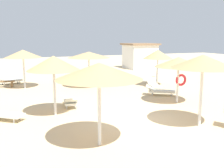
{
  "coord_description": "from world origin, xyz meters",
  "views": [
    {
      "loc": [
        -5.58,
        -10.06,
        3.76
      ],
      "look_at": [
        0.0,
        3.0,
        1.2
      ],
      "focal_mm": 41.93,
      "sensor_mm": 36.0,
      "label": 1
    }
  ],
  "objects_px": {
    "lounger_2": "(70,101)",
    "lounger_5": "(154,85)",
    "lounger_0": "(9,80)",
    "bench_1": "(102,74)",
    "bench_0": "(4,83)",
    "parasol_0": "(23,54)",
    "parasol_5": "(158,54)",
    "parasol_4": "(89,55)",
    "lounger_1": "(3,113)",
    "parasol_7": "(99,71)",
    "parasol_2": "(54,63)",
    "parasol_6": "(179,62)",
    "parasol_3": "(203,62)",
    "lounger_4": "(103,81)",
    "beach_cabana": "(140,56)",
    "lounger_6": "(160,91)"
  },
  "relations": [
    {
      "from": "bench_0",
      "to": "parasol_0",
      "type": "bearing_deg",
      "value": -33.92
    },
    {
      "from": "beach_cabana",
      "to": "parasol_4",
      "type": "bearing_deg",
      "value": -135.94
    },
    {
      "from": "bench_1",
      "to": "parasol_6",
      "type": "bearing_deg",
      "value": -85.96
    },
    {
      "from": "parasol_5",
      "to": "lounger_4",
      "type": "xyz_separation_m",
      "value": [
        -3.76,
        1.86,
        -2.12
      ]
    },
    {
      "from": "parasol_5",
      "to": "bench_0",
      "type": "distance_m",
      "value": 11.86
    },
    {
      "from": "bench_1",
      "to": "beach_cabana",
      "type": "height_order",
      "value": "beach_cabana"
    },
    {
      "from": "lounger_2",
      "to": "bench_0",
      "type": "distance_m",
      "value": 8.12
    },
    {
      "from": "parasol_6",
      "to": "lounger_2",
      "type": "relative_size",
      "value": 1.37
    },
    {
      "from": "parasol_7",
      "to": "bench_1",
      "type": "bearing_deg",
      "value": 68.72
    },
    {
      "from": "parasol_4",
      "to": "lounger_1",
      "type": "relative_size",
      "value": 1.73
    },
    {
      "from": "parasol_3",
      "to": "lounger_5",
      "type": "xyz_separation_m",
      "value": [
        2.57,
        7.72,
        -2.43
      ]
    },
    {
      "from": "lounger_0",
      "to": "lounger_1",
      "type": "xyz_separation_m",
      "value": [
        -0.59,
        -9.78,
        0.02
      ]
    },
    {
      "from": "parasol_0",
      "to": "lounger_2",
      "type": "distance_m",
      "value": 7.11
    },
    {
      "from": "parasol_5",
      "to": "lounger_4",
      "type": "relative_size",
      "value": 1.41
    },
    {
      "from": "parasol_4",
      "to": "bench_1",
      "type": "xyz_separation_m",
      "value": [
        2.47,
        3.72,
        -2.1
      ]
    },
    {
      "from": "parasol_0",
      "to": "parasol_4",
      "type": "relative_size",
      "value": 0.9
    },
    {
      "from": "parasol_0",
      "to": "parasol_2",
      "type": "height_order",
      "value": "parasol_2"
    },
    {
      "from": "parasol_7",
      "to": "lounger_0",
      "type": "height_order",
      "value": "parasol_7"
    },
    {
      "from": "parasol_2",
      "to": "parasol_4",
      "type": "relative_size",
      "value": 0.92
    },
    {
      "from": "parasol_0",
      "to": "lounger_4",
      "type": "distance_m",
      "value": 6.33
    },
    {
      "from": "lounger_4",
      "to": "lounger_5",
      "type": "height_order",
      "value": "lounger_5"
    },
    {
      "from": "parasol_0",
      "to": "parasol_7",
      "type": "distance_m",
      "value": 12.04
    },
    {
      "from": "parasol_7",
      "to": "lounger_5",
      "type": "bearing_deg",
      "value": 47.75
    },
    {
      "from": "lounger_0",
      "to": "beach_cabana",
      "type": "relative_size",
      "value": 0.54
    },
    {
      "from": "parasol_2",
      "to": "parasol_7",
      "type": "distance_m",
      "value": 4.33
    },
    {
      "from": "lounger_6",
      "to": "bench_0",
      "type": "height_order",
      "value": "lounger_6"
    },
    {
      "from": "lounger_4",
      "to": "beach_cabana",
      "type": "bearing_deg",
      "value": 47.29
    },
    {
      "from": "parasol_6",
      "to": "beach_cabana",
      "type": "height_order",
      "value": "beach_cabana"
    },
    {
      "from": "parasol_7",
      "to": "lounger_4",
      "type": "height_order",
      "value": "parasol_7"
    },
    {
      "from": "parasol_7",
      "to": "lounger_6",
      "type": "height_order",
      "value": "parasol_7"
    },
    {
      "from": "parasol_0",
      "to": "bench_0",
      "type": "relative_size",
      "value": 1.84
    },
    {
      "from": "lounger_0",
      "to": "bench_1",
      "type": "bearing_deg",
      "value": 0.53
    },
    {
      "from": "parasol_7",
      "to": "lounger_6",
      "type": "distance_m",
      "value": 9.02
    },
    {
      "from": "lounger_2",
      "to": "beach_cabana",
      "type": "bearing_deg",
      "value": 49.33
    },
    {
      "from": "parasol_5",
      "to": "lounger_5",
      "type": "relative_size",
      "value": 1.43
    },
    {
      "from": "lounger_2",
      "to": "lounger_5",
      "type": "bearing_deg",
      "value": 19.83
    },
    {
      "from": "parasol_4",
      "to": "parasol_7",
      "type": "distance_m",
      "value": 10.93
    },
    {
      "from": "lounger_4",
      "to": "beach_cabana",
      "type": "distance_m",
      "value": 12.17
    },
    {
      "from": "parasol_3",
      "to": "parasol_6",
      "type": "bearing_deg",
      "value": 66.22
    },
    {
      "from": "parasol_0",
      "to": "lounger_6",
      "type": "height_order",
      "value": "parasol_0"
    },
    {
      "from": "parasol_4",
      "to": "lounger_5",
      "type": "height_order",
      "value": "parasol_4"
    },
    {
      "from": "parasol_6",
      "to": "lounger_2",
      "type": "bearing_deg",
      "value": 165.59
    },
    {
      "from": "parasol_3",
      "to": "lounger_4",
      "type": "bearing_deg",
      "value": 91.61
    },
    {
      "from": "parasol_3",
      "to": "parasol_5",
      "type": "height_order",
      "value": "parasol_3"
    },
    {
      "from": "parasol_5",
      "to": "lounger_2",
      "type": "xyz_separation_m",
      "value": [
        -7.76,
        -3.45,
        -2.13
      ]
    },
    {
      "from": "lounger_0",
      "to": "bench_1",
      "type": "relative_size",
      "value": 1.34
    },
    {
      "from": "lounger_2",
      "to": "lounger_6",
      "type": "xyz_separation_m",
      "value": [
        6.08,
        0.49,
        -0.0
      ]
    },
    {
      "from": "lounger_0",
      "to": "bench_0",
      "type": "bearing_deg",
      "value": -107.68
    },
    {
      "from": "lounger_0",
      "to": "bench_1",
      "type": "height_order",
      "value": "lounger_0"
    },
    {
      "from": "lounger_5",
      "to": "parasol_7",
      "type": "bearing_deg",
      "value": -132.25
    }
  ]
}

